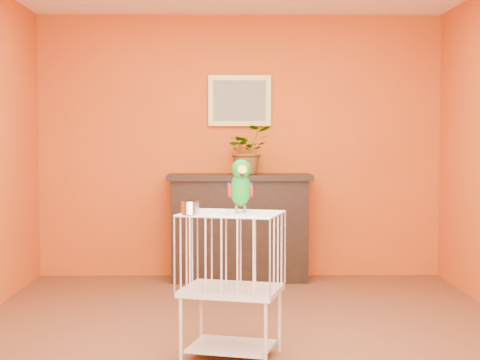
{
  "coord_description": "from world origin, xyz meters",
  "views": [
    {
      "loc": [
        -0.08,
        -5.07,
        1.35
      ],
      "look_at": [
        -0.03,
        -0.5,
        1.11
      ],
      "focal_mm": 55.0,
      "sensor_mm": 36.0,
      "label": 1
    }
  ],
  "objects": [
    {
      "name": "ground",
      "position": [
        0.0,
        0.0,
        0.0
      ],
      "size": [
        4.5,
        4.5,
        0.0
      ],
      "primitive_type": "plane",
      "color": "brown",
      "rests_on": "ground"
    },
    {
      "name": "birdcage",
      "position": [
        -0.08,
        -0.55,
        0.47
      ],
      "size": [
        0.69,
        0.59,
        0.91
      ],
      "rotation": [
        0.0,
        0.0,
        -0.27
      ],
      "color": "silver",
      "rests_on": "ground"
    },
    {
      "name": "feed_cup",
      "position": [
        -0.33,
        -0.68,
        0.95
      ],
      "size": [
        0.11,
        0.11,
        0.08
      ],
      "primitive_type": "cylinder",
      "color": "silver",
      "rests_on": "birdcage"
    },
    {
      "name": "framed_picture",
      "position": [
        0.0,
        2.22,
        1.75
      ],
      "size": [
        0.62,
        0.04,
        0.5
      ],
      "color": "#AA8F3C",
      "rests_on": "room_shell"
    },
    {
      "name": "room_shell",
      "position": [
        0.0,
        0.0,
        1.58
      ],
      "size": [
        4.5,
        4.5,
        4.5
      ],
      "color": "#D75014",
      "rests_on": "ground"
    },
    {
      "name": "parrot",
      "position": [
        -0.03,
        -0.54,
        1.08
      ],
      "size": [
        0.17,
        0.3,
        0.33
      ],
      "rotation": [
        0.0,
        0.0,
        0.09
      ],
      "color": "#59544C",
      "rests_on": "birdcage"
    },
    {
      "name": "console_cabinet",
      "position": [
        -0.0,
        2.01,
        0.52
      ],
      "size": [
        1.39,
        0.5,
        1.03
      ],
      "color": "black",
      "rests_on": "ground"
    },
    {
      "name": "potted_plant",
      "position": [
        0.08,
        2.08,
        1.21
      ],
      "size": [
        0.56,
        0.59,
        0.37
      ],
      "primitive_type": "imported",
      "rotation": [
        0.0,
        0.0,
        0.35
      ],
      "color": "#26722D",
      "rests_on": "console_cabinet"
    }
  ]
}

